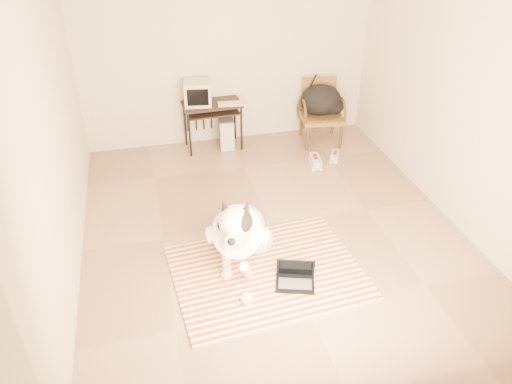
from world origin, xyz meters
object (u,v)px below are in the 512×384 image
object	(u,v)px
laptop	(295,277)
pc_tower	(226,131)
crt_monitor	(198,93)
computer_desk	(212,110)
rattan_chair	(321,112)
dog	(240,233)
backpack	(323,101)

from	to	relation	value
laptop	pc_tower	world-z (taller)	pc_tower
crt_monitor	laptop	bearing A→B (deg)	-81.51
laptop	computer_desk	size ratio (longest dim) A/B	0.52
computer_desk	pc_tower	size ratio (longest dim) A/B	1.68
laptop	pc_tower	bearing A→B (deg)	91.49
pc_tower	rattan_chair	xyz separation A→B (m)	(1.35, -0.17, 0.22)
dog	pc_tower	bearing A→B (deg)	82.17
backpack	pc_tower	bearing A→B (deg)	173.25
dog	computer_desk	xyz separation A→B (m)	(0.17, 2.56, 0.20)
computer_desk	rattan_chair	size ratio (longest dim) A/B	0.93
laptop	crt_monitor	distance (m)	3.14
computer_desk	laptop	bearing A→B (deg)	-84.89
dog	pc_tower	xyz separation A→B (m)	(0.36, 2.60, -0.15)
dog	pc_tower	size ratio (longest dim) A/B	2.65
laptop	computer_desk	xyz separation A→B (m)	(-0.27, 2.98, 0.49)
dog	rattan_chair	bearing A→B (deg)	54.98
dog	crt_monitor	xyz separation A→B (m)	(-0.01, 2.60, 0.45)
pc_tower	rattan_chair	world-z (taller)	rattan_chair
laptop	rattan_chair	size ratio (longest dim) A/B	0.48
crt_monitor	pc_tower	size ratio (longest dim) A/B	0.82
computer_desk	backpack	size ratio (longest dim) A/B	1.29
laptop	dog	bearing A→B (deg)	136.21
pc_tower	computer_desk	bearing A→B (deg)	-167.91
laptop	rattan_chair	distance (m)	3.14
crt_monitor	backpack	size ratio (longest dim) A/B	0.63
laptop	backpack	bearing A→B (deg)	65.79
crt_monitor	pc_tower	xyz separation A→B (m)	(0.37, 0.01, -0.60)
dog	crt_monitor	distance (m)	2.63
computer_desk	rattan_chair	distance (m)	1.55
crt_monitor	rattan_chair	xyz separation A→B (m)	(1.72, -0.16, -0.38)
laptop	backpack	world-z (taller)	backpack
laptop	computer_desk	distance (m)	3.03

